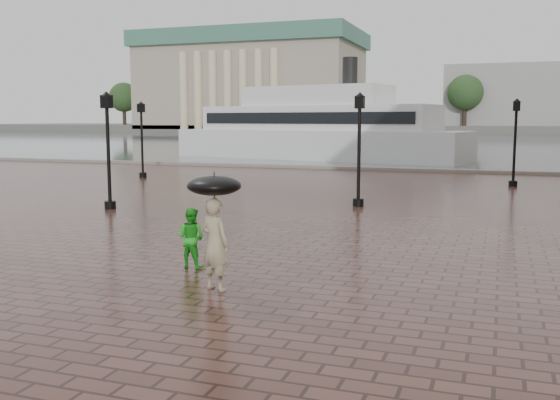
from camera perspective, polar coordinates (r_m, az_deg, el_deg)
name	(u,v)px	position (r m, az deg, el deg)	size (l,w,h in m)	color
ground	(73,286)	(13.92, -18.44, -7.46)	(300.00, 300.00, 0.00)	#3A211A
harbour_water	(446,141)	(102.95, 14.98, 5.20)	(240.00, 240.00, 0.00)	#485058
quay_edge	(372,170)	(43.51, 8.43, 2.72)	(80.00, 0.60, 0.30)	slate
far_shore	(469,129)	(170.77, 16.89, 6.24)	(300.00, 60.00, 2.00)	#4C4C47
museum	(251,80)	(167.93, -2.66, 10.94)	(57.00, 32.50, 26.00)	gray
far_trees	(465,93)	(148.90, 16.58, 9.37)	(188.00, 8.00, 13.50)	#2D2119
street_lamps	(282,144)	(29.76, 0.18, 5.17)	(21.44, 14.44, 4.40)	black
adult_pedestrian	(215,244)	(12.79, -5.96, -4.04)	(0.69, 0.46, 1.90)	tan
child_pedestrian	(191,238)	(14.84, -8.13, -3.43)	(0.69, 0.54, 1.42)	green
ferry_near	(317,129)	(55.22, 3.38, 6.46)	(27.14, 11.92, 8.66)	silver
umbrella	(214,186)	(12.61, -6.04, 1.31)	(1.10, 1.10, 1.20)	black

